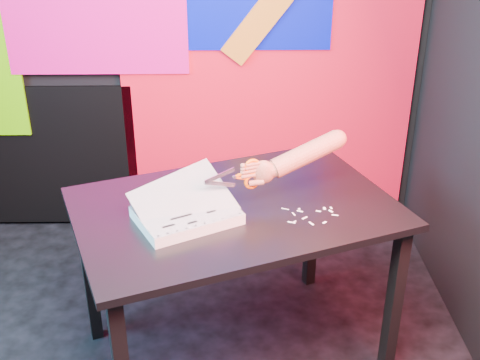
{
  "coord_description": "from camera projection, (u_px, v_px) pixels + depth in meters",
  "views": [
    {
      "loc": [
        0.44,
        -1.7,
        1.89
      ],
      "look_at": [
        0.48,
        0.33,
        0.87
      ],
      "focal_mm": 45.0,
      "sensor_mm": 36.0,
      "label": 1
    }
  ],
  "objects": [
    {
      "name": "room",
      "position": [
        78.0,
        84.0,
        1.75
      ],
      "size": [
        3.01,
        3.01,
        2.71
      ],
      "color": "black",
      "rests_on": "ground"
    },
    {
      "name": "backdrop",
      "position": [
        159.0,
        72.0,
        3.24
      ],
      "size": [
        2.88,
        0.05,
        2.08
      ],
      "color": "red",
      "rests_on": "ground"
    },
    {
      "name": "work_table",
      "position": [
        235.0,
        225.0,
        2.38
      ],
      "size": [
        1.43,
        1.2,
        0.75
      ],
      "rotation": [
        0.0,
        0.0,
        0.37
      ],
      "color": "black",
      "rests_on": "ground"
    },
    {
      "name": "printout_stack",
      "position": [
        186.0,
        214.0,
        2.22
      ],
      "size": [
        0.44,
        0.4,
        0.19
      ],
      "rotation": [
        0.0,
        0.0,
        0.49
      ],
      "color": "silver",
      "rests_on": "work_table"
    },
    {
      "name": "scissors",
      "position": [
        248.0,
        175.0,
        2.27
      ],
      "size": [
        0.21,
        0.09,
        0.13
      ],
      "rotation": [
        0.0,
        0.0,
        0.36
      ],
      "color": "silver",
      "rests_on": "printout_stack"
    },
    {
      "name": "hand_forearm",
      "position": [
        299.0,
        157.0,
        2.32
      ],
      "size": [
        0.41,
        0.19,
        0.17
      ],
      "rotation": [
        0.0,
        0.0,
        0.36
      ],
      "color": "#B2735E",
      "rests_on": "work_table"
    },
    {
      "name": "paper_clippings",
      "position": [
        311.0,
        215.0,
        2.27
      ],
      "size": [
        0.21,
        0.14,
        0.0
      ],
      "color": "white",
      "rests_on": "work_table"
    }
  ]
}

